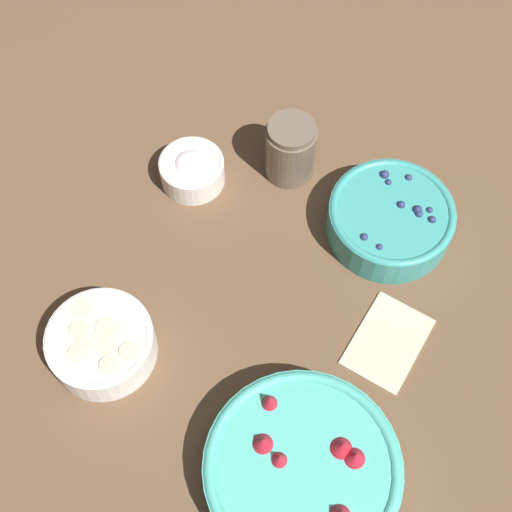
{
  "coord_description": "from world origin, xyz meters",
  "views": [
    {
      "loc": [
        0.39,
        0.12,
        0.95
      ],
      "look_at": [
        -0.07,
        -0.05,
        0.05
      ],
      "focal_mm": 50.0,
      "sensor_mm": 36.0,
      "label": 1
    }
  ],
  "objects_px": {
    "bowl_bananas": "(101,343)",
    "bowl_cream": "(192,169)",
    "bowl_blueberries": "(390,218)",
    "bowl_strawberries": "(302,470)",
    "jar_chocolate": "(290,151)"
  },
  "relations": [
    {
      "from": "bowl_blueberries",
      "to": "bowl_cream",
      "type": "bearing_deg",
      "value": -87.24
    },
    {
      "from": "bowl_blueberries",
      "to": "jar_chocolate",
      "type": "distance_m",
      "value": 0.19
    },
    {
      "from": "bowl_bananas",
      "to": "bowl_cream",
      "type": "relative_size",
      "value": 1.45
    },
    {
      "from": "bowl_strawberries",
      "to": "bowl_bananas",
      "type": "bearing_deg",
      "value": -102.3
    },
    {
      "from": "bowl_bananas",
      "to": "bowl_strawberries",
      "type": "bearing_deg",
      "value": 77.7
    },
    {
      "from": "bowl_bananas",
      "to": "bowl_cream",
      "type": "bearing_deg",
      "value": 179.37
    },
    {
      "from": "bowl_blueberries",
      "to": "bowl_bananas",
      "type": "distance_m",
      "value": 0.46
    },
    {
      "from": "bowl_strawberries",
      "to": "bowl_bananas",
      "type": "height_order",
      "value": "bowl_strawberries"
    },
    {
      "from": "bowl_cream",
      "to": "jar_chocolate",
      "type": "bearing_deg",
      "value": 117.41
    },
    {
      "from": "jar_chocolate",
      "to": "bowl_cream",
      "type": "bearing_deg",
      "value": -62.59
    },
    {
      "from": "bowl_strawberries",
      "to": "bowl_blueberries",
      "type": "height_order",
      "value": "bowl_strawberries"
    },
    {
      "from": "bowl_strawberries",
      "to": "bowl_bananas",
      "type": "distance_m",
      "value": 0.32
    },
    {
      "from": "bowl_blueberries",
      "to": "jar_chocolate",
      "type": "xyz_separation_m",
      "value": [
        -0.06,
        -0.18,
        0.01
      ]
    },
    {
      "from": "bowl_bananas",
      "to": "jar_chocolate",
      "type": "height_order",
      "value": "jar_chocolate"
    },
    {
      "from": "bowl_bananas",
      "to": "bowl_cream",
      "type": "xyz_separation_m",
      "value": [
        -0.31,
        0.0,
        -0.0
      ]
    }
  ]
}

